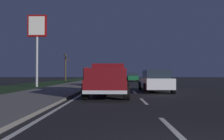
# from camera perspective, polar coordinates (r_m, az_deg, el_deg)

# --- Properties ---
(ground) EXTENTS (144.00, 144.00, 0.00)m
(ground) POSITION_cam_1_polar(r_m,az_deg,el_deg) (29.69, 3.52, -3.53)
(ground) COLOR black
(sidewalk_shoulder) EXTENTS (108.00, 4.00, 0.12)m
(sidewalk_shoulder) POSITION_cam_1_polar(r_m,az_deg,el_deg) (29.99, -7.45, -3.39)
(sidewalk_shoulder) COLOR slate
(sidewalk_shoulder) RESTS_ON ground
(grass_verge) EXTENTS (108.00, 6.00, 0.01)m
(grass_verge) POSITION_cam_1_polar(r_m,az_deg,el_deg) (31.13, -16.61, -3.37)
(grass_verge) COLOR #1E3819
(grass_verge) RESTS_ON ground
(lane_markings) EXTENTS (108.00, 3.54, 0.01)m
(lane_markings) POSITION_cam_1_polar(r_m,az_deg,el_deg) (31.44, -1.20, -3.39)
(lane_markings) COLOR silver
(lane_markings) RESTS_ON ground
(pickup_truck) EXTENTS (5.45, 2.33, 1.87)m
(pickup_truck) POSITION_cam_1_polar(r_m,az_deg,el_deg) (12.92, -1.03, -2.61)
(pickup_truck) COLOR maroon
(pickup_truck) RESTS_ON ground
(sedan_tan) EXTENTS (4.44, 2.09, 1.54)m
(sedan_tan) POSITION_cam_1_polar(r_m,az_deg,el_deg) (22.07, -0.40, -2.32)
(sedan_tan) COLOR #9E845B
(sedan_tan) RESTS_ON ground
(sedan_white) EXTENTS (4.41, 2.03, 1.54)m
(sedan_white) POSITION_cam_1_polar(r_m,az_deg,el_deg) (16.16, 11.02, -2.74)
(sedan_white) COLOR silver
(sedan_white) RESTS_ON ground
(sedan_green) EXTENTS (4.40, 2.02, 1.54)m
(sedan_green) POSITION_cam_1_polar(r_m,az_deg,el_deg) (39.56, 5.23, -1.79)
(sedan_green) COLOR #14592D
(sedan_green) RESTS_ON ground
(gas_price_sign) EXTENTS (0.27, 1.90, 7.23)m
(gas_price_sign) POSITION_cam_1_polar(r_m,az_deg,el_deg) (23.95, -18.63, 9.05)
(gas_price_sign) COLOR #99999E
(gas_price_sign) RESTS_ON ground
(street_light_near) EXTENTS (0.36, 1.97, 8.09)m
(street_light_near) POSITION_cam_1_polar(r_m,az_deg,el_deg) (15.43, -26.59, 12.57)
(street_light_near) COLOR #4C4C51
(street_light_near) RESTS_ON ground
(bare_tree_far) EXTENTS (1.21, 1.97, 5.32)m
(bare_tree_far) POSITION_cam_1_polar(r_m,az_deg,el_deg) (43.23, -11.79, 0.90)
(bare_tree_far) COLOR #423323
(bare_tree_far) RESTS_ON ground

